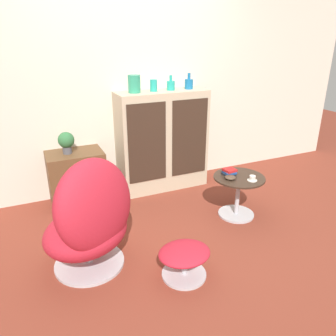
{
  "coord_description": "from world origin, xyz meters",
  "views": [
    {
      "loc": [
        -1.16,
        -2.27,
        1.78
      ],
      "look_at": [
        0.08,
        0.49,
        0.55
      ],
      "focal_mm": 35.0,
      "sensor_mm": 36.0,
      "label": 1
    }
  ],
  "objects": [
    {
      "name": "egg_chair",
      "position": [
        -0.8,
        -0.02,
        0.45
      ],
      "size": [
        0.95,
        0.93,
        0.98
      ],
      "color": "#B7B7BC",
      "rests_on": "ground_plane"
    },
    {
      "name": "sideboard",
      "position": [
        0.33,
        1.21,
        0.6
      ],
      "size": [
        1.07,
        0.4,
        1.19
      ],
      "color": "tan",
      "rests_on": "ground_plane"
    },
    {
      "name": "potted_plant",
      "position": [
        -0.78,
        1.2,
        0.74
      ],
      "size": [
        0.17,
        0.17,
        0.24
      ],
      "color": "#4C4C51",
      "rests_on": "tv_console"
    },
    {
      "name": "vase_leftmost",
      "position": [
        0.01,
        1.21,
        1.29
      ],
      "size": [
        0.14,
        0.14,
        0.19
      ],
      "color": "#2D8E6B",
      "rests_on": "sideboard"
    },
    {
      "name": "vase_inner_left",
      "position": [
        0.23,
        1.21,
        1.26
      ],
      "size": [
        0.08,
        0.08,
        0.13
      ],
      "color": "teal",
      "rests_on": "sideboard"
    },
    {
      "name": "wall_back",
      "position": [
        0.0,
        1.43,
        1.3
      ],
      "size": [
        6.4,
        0.06,
        2.6
      ],
      "color": "beige",
      "rests_on": "ground_plane"
    },
    {
      "name": "bowl",
      "position": [
        0.64,
        0.2,
        0.46
      ],
      "size": [
        0.11,
        0.11,
        0.04
      ],
      "color": "#4C3828",
      "rests_on": "coffee_table"
    },
    {
      "name": "vase_rightmost",
      "position": [
        0.68,
        1.21,
        1.26
      ],
      "size": [
        0.1,
        0.1,
        0.18
      ],
      "color": "#196699",
      "rests_on": "sideboard"
    },
    {
      "name": "book_stack",
      "position": [
        0.69,
        0.29,
        0.48
      ],
      "size": [
        0.13,
        0.12,
        0.07
      ],
      "color": "black",
      "rests_on": "coffee_table"
    },
    {
      "name": "ground_plane",
      "position": [
        0.0,
        0.0,
        0.0
      ],
      "size": [
        12.0,
        12.0,
        0.0
      ],
      "primitive_type": "plane",
      "color": "brown"
    },
    {
      "name": "teacup",
      "position": [
        0.82,
        0.08,
        0.46
      ],
      "size": [
        0.1,
        0.1,
        0.05
      ],
      "color": "silver",
      "rests_on": "coffee_table"
    },
    {
      "name": "ottoman",
      "position": [
        -0.18,
        -0.41,
        0.18
      ],
      "size": [
        0.42,
        0.36,
        0.26
      ],
      "color": "#B7B7BC",
      "rests_on": "ground_plane"
    },
    {
      "name": "vase_inner_right",
      "position": [
        0.45,
        1.21,
        1.25
      ],
      "size": [
        0.09,
        0.09,
        0.17
      ],
      "color": "teal",
      "rests_on": "sideboard"
    },
    {
      "name": "tv_console",
      "position": [
        -0.71,
        1.2,
        0.3
      ],
      "size": [
        0.6,
        0.42,
        0.6
      ],
      "color": "brown",
      "rests_on": "ground_plane"
    },
    {
      "name": "coffee_table",
      "position": [
        0.76,
        0.21,
        0.27
      ],
      "size": [
        0.52,
        0.52,
        0.44
      ],
      "color": "#B7B7BC",
      "rests_on": "ground_plane"
    }
  ]
}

